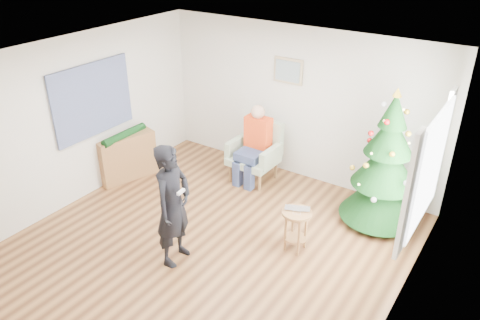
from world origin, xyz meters
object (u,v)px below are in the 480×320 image
Objects in this scene: stool at (296,230)px; console at (127,157)px; armchair at (255,159)px; christmas_tree at (386,165)px; standing_man at (173,206)px.

console is at bearing 177.36° from stool.
armchair is at bearing 49.93° from console.
christmas_tree is at bearing 32.23° from console.
console is at bearing -145.72° from armchair.
standing_man is at bearing -139.00° from stool.
standing_man is (-1.94, -2.35, -0.11)m from christmas_tree.
console is (-2.14, 1.22, -0.44)m from standing_man.
christmas_tree is at bearing -1.02° from armchair.
console is (-1.85, -1.22, 0.02)m from armchair.
christmas_tree is 1.25× the size of standing_man.
stool is at bearing 14.02° from console.
armchair is 1.02× the size of console.
christmas_tree is at bearing 60.87° from stool.
christmas_tree is 2.30m from armchair.
console is at bearing 53.86° from standing_man.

